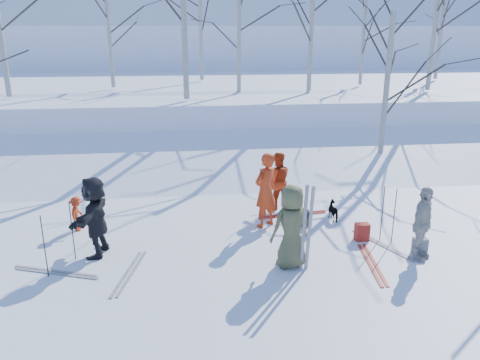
{
  "coord_description": "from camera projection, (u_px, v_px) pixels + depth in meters",
  "views": [
    {
      "loc": [
        -1.2,
        -9.24,
        4.79
      ],
      "look_at": [
        0.0,
        1.5,
        1.3
      ],
      "focal_mm": 35.0,
      "sensor_mm": 36.0,
      "label": 1
    }
  ],
  "objects": [
    {
      "name": "ground",
      "position": [
        248.0,
        257.0,
        10.34
      ],
      "size": [
        120.0,
        120.0,
        0.0
      ],
      "primitive_type": "plane",
      "color": "white",
      "rests_on": "ground"
    },
    {
      "name": "snow_ramp",
      "position": [
        223.0,
        164.0,
        16.91
      ],
      "size": [
        70.0,
        9.49,
        4.12
      ],
      "primitive_type": "cube",
      "rotation": [
        0.3,
        0.0,
        0.0
      ],
      "color": "white",
      "rests_on": "ground"
    },
    {
      "name": "snow_plateau",
      "position": [
        209.0,
        100.0,
        26.11
      ],
      "size": [
        70.0,
        18.0,
        2.2
      ],
      "primitive_type": "cube",
      "color": "white",
      "rests_on": "ground"
    },
    {
      "name": "far_hill",
      "position": [
        199.0,
        59.0,
        45.66
      ],
      "size": [
        90.0,
        30.0,
        6.0
      ],
      "primitive_type": "cube",
      "color": "white",
      "rests_on": "ground"
    },
    {
      "name": "skier_olive_center",
      "position": [
        291.0,
        227.0,
        9.67
      ],
      "size": [
        1.0,
        0.79,
        1.79
      ],
      "primitive_type": "imported",
      "rotation": [
        0.0,
        0.0,
        3.43
      ],
      "color": "#4C4E2E",
      "rests_on": "ground"
    },
    {
      "name": "skier_red_north",
      "position": [
        266.0,
        190.0,
        11.67
      ],
      "size": [
        0.84,
        0.79,
        1.92
      ],
      "primitive_type": "imported",
      "rotation": [
        0.0,
        0.0,
        3.79
      ],
      "color": "#BD3211",
      "rests_on": "ground"
    },
    {
      "name": "skier_redor_behind",
      "position": [
        277.0,
        181.0,
        12.91
      ],
      "size": [
        0.81,
        0.64,
        1.61
      ],
      "primitive_type": "imported",
      "rotation": [
        0.0,
        0.0,
        3.19
      ],
      "color": "#BE310E",
      "rests_on": "ground"
    },
    {
      "name": "skier_red_seated",
      "position": [
        77.0,
        214.0,
        11.56
      ],
      "size": [
        0.36,
        0.59,
        0.89
      ],
      "primitive_type": "imported",
      "rotation": [
        0.0,
        0.0,
        1.52
      ],
      "color": "#BD3211",
      "rests_on": "ground"
    },
    {
      "name": "skier_cream_east",
      "position": [
        422.0,
        224.0,
        10.01
      ],
      "size": [
        0.97,
        0.96,
        1.65
      ],
      "primitive_type": "imported",
      "rotation": [
        0.0,
        0.0,
        0.78
      ],
      "color": "beige",
      "rests_on": "ground"
    },
    {
      "name": "skier_grey_west",
      "position": [
        95.0,
        216.0,
        10.19
      ],
      "size": [
        0.82,
        1.74,
        1.81
      ],
      "primitive_type": "imported",
      "rotation": [
        0.0,
        0.0,
        4.54
      ],
      "color": "black",
      "rests_on": "ground"
    },
    {
      "name": "dog",
      "position": [
        335.0,
        211.0,
        12.27
      ],
      "size": [
        0.36,
        0.62,
        0.49
      ],
      "primitive_type": "imported",
      "rotation": [
        0.0,
        0.0,
        3.3
      ],
      "color": "black",
      "rests_on": "ground"
    },
    {
      "name": "upright_ski_left",
      "position": [
        304.0,
        228.0,
        9.47
      ],
      "size": [
        0.1,
        0.16,
        1.9
      ],
      "primitive_type": "cube",
      "rotation": [
        0.07,
        0.0,
        0.19
      ],
      "color": "silver",
      "rests_on": "ground"
    },
    {
      "name": "upright_ski_right",
      "position": [
        310.0,
        229.0,
        9.44
      ],
      "size": [
        0.1,
        0.23,
        1.89
      ],
      "primitive_type": "cube",
      "rotation": [
        0.1,
        0.0,
        0.12
      ],
      "color": "silver",
      "rests_on": "ground"
    },
    {
      "name": "ski_pair_a",
      "position": [
        56.0,
        272.0,
        9.65
      ],
      "size": [
        1.4,
        2.03,
        0.02
      ],
      "primitive_type": null,
      "rotation": [
        0.0,
        0.0,
        1.23
      ],
      "color": "silver",
      "rests_on": "ground"
    },
    {
      "name": "ski_pair_b",
      "position": [
        292.0,
        215.0,
        12.65
      ],
      "size": [
        0.68,
        1.95,
        0.02
      ],
      "primitive_type": null,
      "rotation": [
        0.0,
        0.0,
        1.7
      ],
      "color": "#A92518",
      "rests_on": "ground"
    },
    {
      "name": "ski_pair_c",
      "position": [
        129.0,
        273.0,
        9.63
      ],
      "size": [
        0.96,
        1.98,
        0.02
      ],
      "primitive_type": null,
      "rotation": [
        0.0,
        0.0,
        -0.2
      ],
      "color": "silver",
      "rests_on": "ground"
    },
    {
      "name": "ski_pair_d",
      "position": [
        384.0,
        246.0,
        10.84
      ],
      "size": [
        1.61,
        2.05,
        0.02
      ],
      "primitive_type": null,
      "rotation": [
        0.0,
        0.0,
        0.42
      ],
      "color": "silver",
      "rests_on": "ground"
    },
    {
      "name": "ski_pair_e",
      "position": [
        372.0,
        264.0,
        9.99
      ],
      "size": [
        0.63,
        1.94,
        0.02
      ],
      "primitive_type": null,
      "rotation": [
        0.0,
        0.0,
        -0.11
      ],
      "color": "#A92518",
      "rests_on": "ground"
    },
    {
      "name": "ski_pole_a",
      "position": [
        270.0,
        188.0,
        12.74
      ],
      "size": [
        0.02,
        0.02,
        1.34
      ],
      "primitive_type": "cylinder",
      "color": "black",
      "rests_on": "ground"
    },
    {
      "name": "ski_pole_b",
      "position": [
        382.0,
        213.0,
        10.98
      ],
      "size": [
        0.02,
        0.02,
        1.34
      ],
      "primitive_type": "cylinder",
      "color": "black",
      "rests_on": "ground"
    },
    {
      "name": "ski_pole_c",
      "position": [
        44.0,
        247.0,
        9.31
      ],
      "size": [
        0.02,
        0.02,
        1.34
      ],
      "primitive_type": "cylinder",
      "color": "black",
      "rests_on": "ground"
    },
    {
      "name": "ski_pole_d",
      "position": [
        260.0,
        193.0,
        12.37
      ],
      "size": [
        0.02,
        0.02,
        1.34
      ],
      "primitive_type": "cylinder",
      "color": "black",
      "rests_on": "ground"
    },
    {
      "name": "ski_pole_e",
      "position": [
        394.0,
        216.0,
        10.81
      ],
      "size": [
        0.02,
        0.02,
        1.34
      ],
      "primitive_type": "cylinder",
      "color": "black",
      "rests_on": "ground"
    },
    {
      "name": "ski_pole_f",
      "position": [
        72.0,
        231.0,
        10.02
      ],
      "size": [
        0.02,
        0.02,
        1.34
      ],
      "primitive_type": "cylinder",
      "color": "black",
      "rests_on": "ground"
    },
    {
      "name": "backpack_red",
      "position": [
        362.0,
        232.0,
        11.09
      ],
      "size": [
        0.32,
        0.22,
        0.42
      ],
      "primitive_type": "cube",
      "color": "maroon",
      "rests_on": "ground"
    },
    {
      "name": "backpack_grey",
      "position": [
        420.0,
        246.0,
        10.41
      ],
      "size": [
        0.3,
        0.2,
        0.38
      ],
      "primitive_type": "cube",
      "color": "slate",
      "rests_on": "ground"
    },
    {
      "name": "backpack_dark",
      "position": [
        302.0,
        218.0,
        11.94
      ],
      "size": [
        0.34,
        0.24,
        0.4
      ],
      "primitive_type": "cube",
      "color": "black",
      "rests_on": "ground"
    },
    {
      "name": "birch_plateau_a",
      "position": [
        437.0,
        7.0,
        19.93
      ],
      "size": [
        5.5,
        5.5,
        6.99
      ],
      "primitive_type": null,
      "color": "silver",
      "rests_on": "snow_plateau"
    },
    {
      "name": "birch_plateau_c",
      "position": [
        312.0,
        20.0,
        19.75
      ],
      "size": [
        4.74,
        4.74,
        5.92
      ],
      "primitive_type": null,
      "color": "silver",
      "rests_on": "snow_plateau"
    },
    {
      "name": "birch_plateau_f",
      "position": [
        109.0,
        30.0,
        21.18
      ],
      "size": [
        4.17,
        4.17,
        5.1
      ],
      "primitive_type": null,
      "color": "silver",
      "rests_on": "snow_plateau"
    },
    {
      "name": "birch_plateau_g",
      "position": [
        200.0,
        19.0,
        24.26
      ],
      "size": [
        4.95,
        4.95,
        6.22
      ],
      "primitive_type": null,
      "color": "silver",
      "rests_on": "snow_plateau"
    },
    {
      "name": "birch_plateau_h",
      "position": [
        239.0,
        31.0,
        19.69
      ],
      "size": [
        4.11,
        4.11,
        5.02
      ],
      "primitive_type": null,
      "color": "silver",
      "rests_on": "snow_plateau"
    },
    {
      "name": "birch_plateau_i",
      "position": [
        442.0,
        23.0,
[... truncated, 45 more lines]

